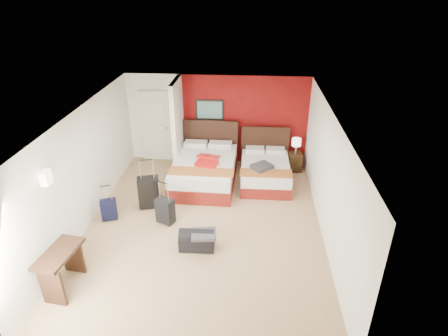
# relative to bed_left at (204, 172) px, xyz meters

# --- Properties ---
(ground) EXTENTS (6.50, 6.50, 0.00)m
(ground) POSITION_rel_bed_left_xyz_m (0.21, -1.86, -0.33)
(ground) COLOR tan
(ground) RESTS_ON ground
(room_walls) EXTENTS (5.02, 6.52, 2.50)m
(room_walls) POSITION_rel_bed_left_xyz_m (-1.19, -0.44, 0.93)
(room_walls) COLOR white
(room_walls) RESTS_ON ground
(red_accent_panel) EXTENTS (3.50, 0.04, 2.50)m
(red_accent_panel) POSITION_rel_bed_left_xyz_m (0.96, 1.37, 0.92)
(red_accent_panel) COLOR maroon
(red_accent_panel) RESTS_ON ground
(partition_wall) EXTENTS (0.12, 1.20, 2.50)m
(partition_wall) POSITION_rel_bed_left_xyz_m (-0.79, 0.75, 0.92)
(partition_wall) COLOR silver
(partition_wall) RESTS_ON ground
(entry_door) EXTENTS (0.82, 0.06, 2.05)m
(entry_door) POSITION_rel_bed_left_xyz_m (-1.54, 1.34, 0.69)
(entry_door) COLOR silver
(entry_door) RESTS_ON ground
(bed_left) EXTENTS (1.60, 2.24, 0.66)m
(bed_left) POSITION_rel_bed_left_xyz_m (0.00, 0.00, 0.00)
(bed_left) COLOR white
(bed_left) RESTS_ON ground
(bed_right) EXTENTS (1.26, 1.79, 0.54)m
(bed_right) POSITION_rel_bed_left_xyz_m (1.56, 0.15, -0.06)
(bed_right) COLOR white
(bed_right) RESTS_ON ground
(red_suitcase_open) EXTENTS (0.71, 0.84, 0.09)m
(red_suitcase_open) POSITION_rel_bed_left_xyz_m (0.10, -0.10, 0.38)
(red_suitcase_open) COLOR red
(red_suitcase_open) RESTS_ON bed_left
(jacket_bundle) EXTENTS (0.62, 0.60, 0.12)m
(jacket_bundle) POSITION_rel_bed_left_xyz_m (1.46, -0.15, 0.26)
(jacket_bundle) COLOR #39393E
(jacket_bundle) RESTS_ON bed_right
(nightstand) EXTENTS (0.40, 0.40, 0.51)m
(nightstand) POSITION_rel_bed_left_xyz_m (2.39, 0.89, -0.08)
(nightstand) COLOR #312010
(nightstand) RESTS_ON ground
(table_lamp) EXTENTS (0.30, 0.30, 0.44)m
(table_lamp) POSITION_rel_bed_left_xyz_m (2.39, 0.89, 0.40)
(table_lamp) COLOR white
(table_lamp) RESTS_ON nightstand
(suitcase_black) EXTENTS (0.54, 0.41, 0.73)m
(suitcase_black) POSITION_rel_bed_left_xyz_m (-1.14, -1.23, 0.03)
(suitcase_black) COLOR black
(suitcase_black) RESTS_ON ground
(suitcase_charcoal) EXTENTS (0.44, 0.37, 0.56)m
(suitcase_charcoal) POSITION_rel_bed_left_xyz_m (-0.64, -1.83, -0.05)
(suitcase_charcoal) COLOR black
(suitcase_charcoal) RESTS_ON ground
(suitcase_navy) EXTENTS (0.38, 0.30, 0.46)m
(suitcase_navy) POSITION_rel_bed_left_xyz_m (-1.90, -1.80, -0.10)
(suitcase_navy) COLOR black
(suitcase_navy) RESTS_ON ground
(duffel_bag) EXTENTS (0.70, 0.38, 0.35)m
(duffel_bag) POSITION_rel_bed_left_xyz_m (0.16, -2.63, -0.16)
(duffel_bag) COLOR black
(duffel_bag) RESTS_ON ground
(jacket_draped) EXTENTS (0.52, 0.45, 0.06)m
(jacket_draped) POSITION_rel_bed_left_xyz_m (0.31, -2.68, 0.05)
(jacket_draped) COLOR #3D3E43
(jacket_draped) RESTS_ON duffel_bag
(desk) EXTENTS (0.58, 0.97, 0.76)m
(desk) POSITION_rel_bed_left_xyz_m (-1.96, -3.84, 0.05)
(desk) COLOR #321B10
(desk) RESTS_ON ground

